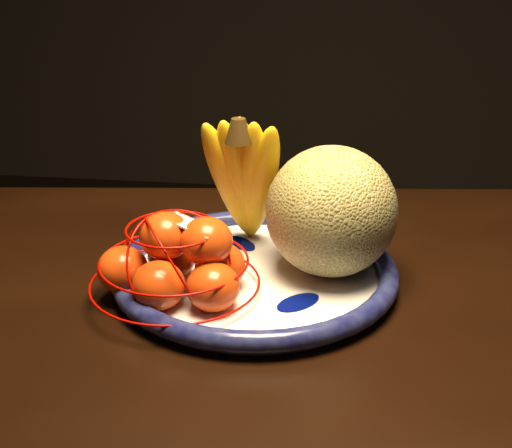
# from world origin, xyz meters

# --- Properties ---
(dining_table) EXTENTS (1.49, 1.00, 0.70)m
(dining_table) POSITION_xyz_m (-0.04, -0.08, 0.63)
(dining_table) COLOR black
(dining_table) RESTS_ON ground
(fruit_bowl) EXTENTS (0.33, 0.33, 0.03)m
(fruit_bowl) POSITION_xyz_m (-0.08, 0.03, 0.71)
(fruit_bowl) COLOR white
(fruit_bowl) RESTS_ON dining_table
(cantaloupe) EXTENTS (0.15, 0.15, 0.15)m
(cantaloupe) POSITION_xyz_m (0.01, 0.04, 0.79)
(cantaloupe) COLOR olive
(cantaloupe) RESTS_ON fruit_bowl
(banana_bunch) EXTENTS (0.12, 0.12, 0.19)m
(banana_bunch) POSITION_xyz_m (-0.10, 0.10, 0.81)
(banana_bunch) COLOR #F2B209
(banana_bunch) RESTS_ON fruit_bowl
(mandarin_bag) EXTENTS (0.24, 0.24, 0.12)m
(mandarin_bag) POSITION_xyz_m (-0.15, -0.03, 0.75)
(mandarin_bag) COLOR #EB380A
(mandarin_bag) RESTS_ON fruit_bowl
(price_tag) EXTENTS (0.08, 0.06, 0.01)m
(price_tag) POSITION_xyz_m (-0.14, -0.03, 0.79)
(price_tag) COLOR white
(price_tag) RESTS_ON mandarin_bag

